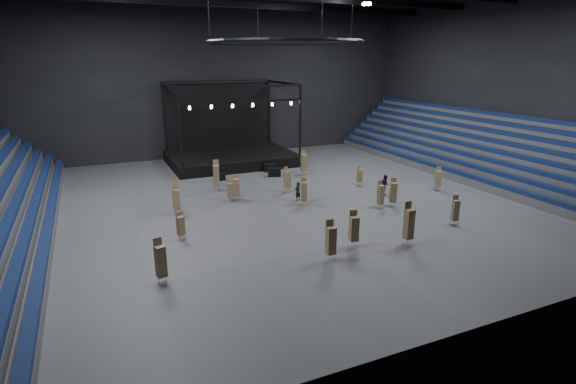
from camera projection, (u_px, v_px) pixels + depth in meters
name	position (u px, v px, depth m)	size (l,w,h in m)	color
floor	(286.00, 200.00, 38.78)	(50.00, 50.00, 0.00)	#454547
wall_back	(216.00, 82.00, 54.53)	(50.00, 0.20, 18.00)	black
wall_front	(498.00, 133.00, 17.84)	(50.00, 0.20, 18.00)	black
wall_right	(508.00, 86.00, 45.98)	(0.20, 42.00, 18.00)	black
bleachers_right	(484.00, 158.00, 47.27)	(7.20, 40.00, 6.40)	#4B4B4E
stage	(230.00, 150.00, 52.54)	(14.00, 10.00, 9.20)	black
truss_ring	(285.00, 42.00, 35.03)	(12.30, 12.30, 5.15)	black
flight_case_left	(220.00, 177.00, 45.04)	(1.03, 0.52, 0.69)	black
flight_case_mid	(274.00, 172.00, 46.53)	(1.31, 0.65, 0.87)	black
flight_case_right	(270.00, 168.00, 48.40)	(1.29, 0.64, 0.86)	black
chair_stack_0	(181.00, 225.00, 30.12)	(0.56, 0.56, 2.00)	silver
chair_stack_1	(381.00, 194.00, 36.53)	(0.45, 0.45, 2.33)	silver
chair_stack_2	(438.00, 179.00, 41.22)	(0.60, 0.60, 2.29)	silver
chair_stack_3	(304.00, 191.00, 37.21)	(0.57, 0.57, 2.38)	silver
chair_stack_4	(287.00, 179.00, 40.83)	(0.65, 0.65, 2.34)	silver
chair_stack_5	(331.00, 240.00, 27.01)	(0.56, 0.56, 2.58)	silver
chair_stack_6	(230.00, 190.00, 38.32)	(0.54, 0.54, 1.94)	silver
chair_stack_7	(176.00, 197.00, 35.46)	(0.56, 0.56, 2.55)	silver
chair_stack_8	(455.00, 210.00, 32.88)	(0.55, 0.55, 2.26)	silver
chair_stack_9	(216.00, 175.00, 41.22)	(0.67, 0.67, 2.90)	silver
chair_stack_10	(354.00, 228.00, 28.98)	(0.63, 0.63, 2.47)	silver
chair_stack_11	(409.00, 223.00, 29.25)	(0.53, 0.53, 2.96)	silver
chair_stack_12	(304.00, 162.00, 46.82)	(0.55, 0.55, 2.60)	silver
chair_stack_13	(161.00, 261.00, 24.24)	(0.62, 0.62, 2.63)	silver
chair_stack_14	(236.00, 186.00, 38.62)	(0.59, 0.59, 2.25)	silver
chair_stack_15	(360.00, 175.00, 43.09)	(0.55, 0.55, 1.84)	silver
chair_stack_16	(176.00, 199.00, 35.03)	(0.55, 0.55, 2.44)	silver
chair_stack_17	(393.00, 192.00, 36.86)	(0.63, 0.63, 2.44)	silver
man_center	(298.00, 191.00, 38.53)	(0.61, 0.40, 1.68)	black
crew_member	(385.00, 184.00, 40.43)	(0.86, 0.67, 1.77)	black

